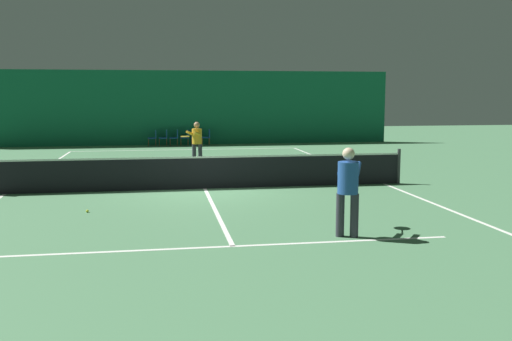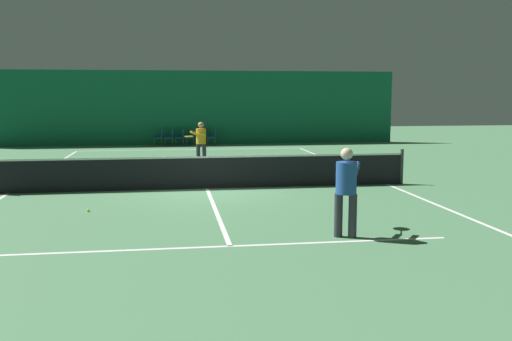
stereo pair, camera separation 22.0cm
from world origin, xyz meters
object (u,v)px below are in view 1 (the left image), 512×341
courtside_chair_3 (186,136)px  tennis_ball (87,211)px  tennis_net (205,171)px  courtside_chair_0 (154,137)px  player_near (348,185)px  courtside_chair_1 (164,137)px  courtside_chair_2 (175,136)px  courtside_chair_4 (196,136)px  courtside_chair_5 (207,136)px  player_far (196,140)px

courtside_chair_3 → tennis_ball: bearing=-10.1°
tennis_net → courtside_chair_0: tennis_net is taller
player_near → courtside_chair_1: size_ratio=2.06×
courtside_chair_2 → courtside_chair_3: size_ratio=1.00×
tennis_net → tennis_ball: (-2.96, -2.89, -0.48)m
player_near → tennis_ball: size_ratio=26.19×
player_near → courtside_chair_4: (-1.60, 20.31, -0.52)m
tennis_net → tennis_ball: 4.16m
courtside_chair_3 → courtside_chair_5: 1.14m
courtside_chair_2 → courtside_chair_5: 1.70m
courtside_chair_0 → courtside_chair_2: bearing=90.0°
player_far → courtside_chair_2: player_far is taller
courtside_chair_5 → courtside_chair_4: bearing=-90.0°
courtside_chair_0 → tennis_ball: courtside_chair_0 is taller
courtside_chair_4 → courtside_chair_5: same height
player_far → courtside_chair_1: bearing=-142.5°
tennis_net → courtside_chair_2: size_ratio=14.29×
courtside_chair_4 → courtside_chair_5: (0.57, 0.00, 0.00)m
courtside_chair_1 → courtside_chair_4: 1.70m
courtside_chair_1 → courtside_chair_2: 0.57m
tennis_net → courtside_chair_0: size_ratio=14.29×
player_far → courtside_chair_4: 8.64m
courtside_chair_4 → tennis_ball: size_ratio=12.73×
player_far → courtside_chair_4: (0.54, 8.61, -0.48)m
courtside_chair_5 → player_near: bearing=2.9°
courtside_chair_3 → player_near: bearing=6.1°
courtside_chair_3 → courtside_chair_5: size_ratio=1.00×
tennis_net → tennis_ball: bearing=-135.7°
courtside_chair_2 → player_near: bearing=7.7°
courtside_chair_0 → courtside_chair_4: size_ratio=1.00×
courtside_chair_4 → courtside_chair_0: bearing=-90.0°
tennis_net → courtside_chair_3: (0.11, 14.28, -0.03)m
tennis_net → tennis_ball: size_ratio=181.82×
tennis_ball → courtside_chair_1: bearing=83.6°
courtside_chair_3 → tennis_ball: (-3.07, -17.17, -0.45)m
courtside_chair_0 → player_near: bearing=10.8°
courtside_chair_0 → tennis_ball: (-1.37, -17.17, -0.45)m
tennis_net → player_near: (2.28, -6.03, 0.50)m
tennis_ball → courtside_chair_0: bearing=85.4°
player_far → courtside_chair_4: size_ratio=1.98×
player_far → courtside_chair_0: size_ratio=1.98×
courtside_chair_2 → courtside_chair_5: size_ratio=1.00×
courtside_chair_4 → tennis_ball: 17.56m
player_far → courtside_chair_5: 8.69m
tennis_net → player_near: 6.47m
courtside_chair_1 → courtside_chair_5: same height
courtside_chair_2 → tennis_ball: size_ratio=12.73×
player_far → courtside_chair_5: size_ratio=1.98×
player_near → player_far: 11.90m
player_near → courtside_chair_2: (-2.73, 20.31, -0.52)m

